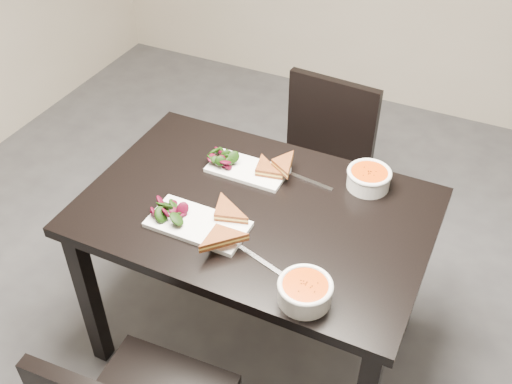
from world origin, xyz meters
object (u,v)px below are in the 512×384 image
at_px(chair_far, 319,162).
at_px(plate_near, 198,224).
at_px(table, 256,228).
at_px(soup_bowl_near, 305,291).
at_px(soup_bowl_far, 369,178).
at_px(plate_far, 247,170).

xyz_separation_m(chair_far, plate_near, (-0.13, -0.84, 0.27)).
height_order(table, plate_near, plate_near).
bearing_deg(soup_bowl_near, chair_far, 107.40).
relative_size(chair_far, soup_bowl_far, 5.30).
xyz_separation_m(table, chair_far, (-0.00, 0.67, -0.17)).
distance_m(table, soup_bowl_far, 0.44).
height_order(table, plate_far, plate_far).
xyz_separation_m(plate_near, soup_bowl_far, (0.45, 0.45, 0.03)).
xyz_separation_m(soup_bowl_near, soup_bowl_far, (0.01, 0.59, -0.00)).
distance_m(plate_near, plate_far, 0.34).
height_order(plate_near, soup_bowl_far, soup_bowl_far).
bearing_deg(table, soup_bowl_far, 41.43).
relative_size(chair_far, plate_near, 2.54).
height_order(table, soup_bowl_near, soup_bowl_near).
height_order(chair_far, soup_bowl_near, chair_far).
bearing_deg(plate_far, soup_bowl_far, 14.08).
bearing_deg(plate_near, chair_far, 81.22).
relative_size(chair_far, soup_bowl_near, 5.20).
bearing_deg(table, chair_far, 90.35).
bearing_deg(table, soup_bowl_near, -45.52).
relative_size(table, soup_bowl_near, 7.34).
distance_m(table, plate_near, 0.24).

